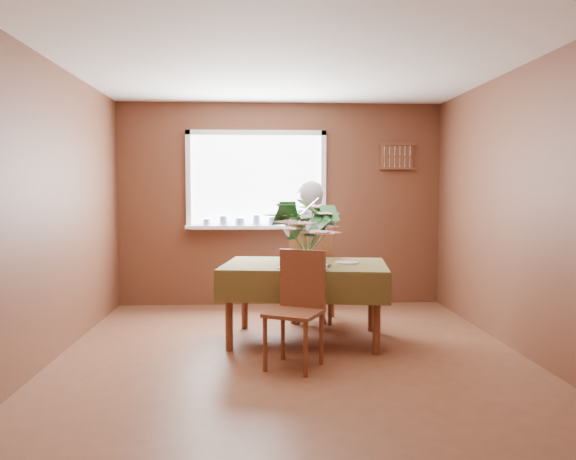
{
  "coord_description": "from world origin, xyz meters",
  "views": [
    {
      "loc": [
        -0.29,
        -4.72,
        1.42
      ],
      "look_at": [
        0.0,
        0.55,
        1.05
      ],
      "focal_mm": 35.0,
      "sensor_mm": 36.0,
      "label": 1
    }
  ],
  "objects": [
    {
      "name": "seated_woman",
      "position": [
        0.26,
        1.2,
        0.76
      ],
      "size": [
        0.57,
        0.39,
        1.52
      ],
      "primitive_type": "imported",
      "rotation": [
        0.0,
        0.0,
        3.1
      ],
      "color": "white",
      "rests_on": "floor"
    },
    {
      "name": "wall_front",
      "position": [
        0.0,
        -2.25,
        1.25
      ],
      "size": [
        4.0,
        0.0,
        4.0
      ],
      "primitive_type": "plane",
      "rotation": [
        -1.57,
        0.0,
        0.0
      ],
      "color": "brown",
      "rests_on": "floor"
    },
    {
      "name": "window_assembly",
      "position": [
        -0.3,
        2.19,
        1.34
      ],
      "size": [
        1.72,
        0.2,
        1.22
      ],
      "color": "white",
      "rests_on": "wall_back"
    },
    {
      "name": "wall_left",
      "position": [
        -2.0,
        0.0,
        1.25
      ],
      "size": [
        0.0,
        4.5,
        4.5
      ],
      "primitive_type": "plane",
      "rotation": [
        1.57,
        0.0,
        1.57
      ],
      "color": "brown",
      "rests_on": "floor"
    },
    {
      "name": "dining_table",
      "position": [
        0.16,
        0.51,
        0.65
      ],
      "size": [
        1.65,
        1.25,
        0.74
      ],
      "rotation": [
        0.0,
        0.0,
        -0.15
      ],
      "color": "brown",
      "rests_on": "floor"
    },
    {
      "name": "wall_right",
      "position": [
        2.0,
        0.0,
        1.25
      ],
      "size": [
        0.0,
        4.5,
        4.5
      ],
      "primitive_type": "plane",
      "rotation": [
        1.57,
        0.0,
        -1.57
      ],
      "color": "brown",
      "rests_on": "floor"
    },
    {
      "name": "chair_near",
      "position": [
        0.04,
        -0.24,
        0.51
      ],
      "size": [
        0.54,
        0.54,
        0.94
      ],
      "rotation": [
        0.0,
        0.0,
        -0.47
      ],
      "color": "brown",
      "rests_on": "floor"
    },
    {
      "name": "wall_back",
      "position": [
        0.0,
        2.25,
        1.25
      ],
      "size": [
        4.0,
        0.0,
        4.0
      ],
      "primitive_type": "plane",
      "rotation": [
        1.57,
        0.0,
        0.0
      ],
      "color": "brown",
      "rests_on": "floor"
    },
    {
      "name": "chair_far",
      "position": [
        0.3,
        1.24,
        0.58
      ],
      "size": [
        0.55,
        0.55,
        1.07
      ],
      "rotation": [
        0.0,
        0.0,
        2.94
      ],
      "color": "brown",
      "rests_on": "floor"
    },
    {
      "name": "side_plate",
      "position": [
        0.55,
        0.5,
        0.74
      ],
      "size": [
        0.25,
        0.25,
        0.01
      ],
      "primitive_type": "cylinder",
      "rotation": [
        0.0,
        0.0,
        -0.16
      ],
      "color": "white",
      "rests_on": "dining_table"
    },
    {
      "name": "ceiling",
      "position": [
        0.0,
        0.0,
        2.5
      ],
      "size": [
        4.5,
        4.5,
        0.0
      ],
      "primitive_type": "plane",
      "rotation": [
        3.14,
        0.0,
        0.0
      ],
      "color": "white",
      "rests_on": "wall_back"
    },
    {
      "name": "floor",
      "position": [
        0.0,
        0.0,
        0.0
      ],
      "size": [
        4.5,
        4.5,
        0.0
      ],
      "primitive_type": "plane",
      "color": "brown",
      "rests_on": "ground"
    },
    {
      "name": "table_knife",
      "position": [
        0.34,
        0.27,
        0.75
      ],
      "size": [
        0.1,
        0.2,
        0.0
      ],
      "primitive_type": "cube",
      "rotation": [
        0.0,
        0.0,
        -0.39
      ],
      "color": "silver",
      "rests_on": "dining_table"
    },
    {
      "name": "flower_bouquet",
      "position": [
        0.15,
        0.26,
        1.09
      ],
      "size": [
        0.63,
        0.63,
        0.54
      ],
      "rotation": [
        0.0,
        0.0,
        -0.21
      ],
      "color": "white",
      "rests_on": "dining_table"
    },
    {
      "name": "spoon_rack",
      "position": [
        1.45,
        2.22,
        1.85
      ],
      "size": [
        0.44,
        0.05,
        0.33
      ],
      "color": "brown",
      "rests_on": "wall_back"
    }
  ]
}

